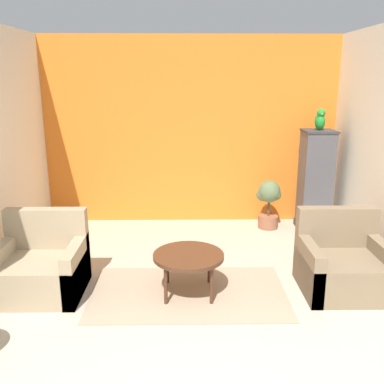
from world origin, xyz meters
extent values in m
cube|color=orange|center=(0.00, 3.83, 1.39)|extent=(4.46, 0.06, 2.77)
cube|color=gray|center=(-0.04, 1.43, 0.01)|extent=(2.02, 1.19, 0.01)
cylinder|color=#472819|center=(-0.04, 1.43, 0.42)|extent=(0.73, 0.73, 0.04)
cylinder|color=#472819|center=(-0.27, 1.21, 0.20)|extent=(0.04, 0.04, 0.40)
cylinder|color=#472819|center=(0.18, 1.21, 0.20)|extent=(0.04, 0.04, 0.40)
cylinder|color=#472819|center=(-0.27, 1.66, 0.20)|extent=(0.04, 0.04, 0.40)
cylinder|color=#472819|center=(0.18, 1.66, 0.20)|extent=(0.04, 0.04, 0.40)
cube|color=#9E896B|center=(-1.57, 1.46, 0.19)|extent=(0.87, 0.77, 0.39)
cube|color=#9E896B|center=(-1.57, 1.77, 0.61)|extent=(0.87, 0.14, 0.44)
cube|color=#9E896B|center=(-1.95, 1.46, 0.27)|extent=(0.12, 0.77, 0.54)
cube|color=#9E896B|center=(-1.20, 1.46, 0.27)|extent=(0.12, 0.77, 0.54)
cube|color=#7A664C|center=(1.58, 1.46, 0.19)|extent=(0.87, 0.77, 0.39)
cube|color=#7A664C|center=(1.58, 1.77, 0.61)|extent=(0.87, 0.14, 0.44)
cube|color=#7A664C|center=(1.20, 1.46, 0.27)|extent=(0.12, 0.77, 0.54)
cube|color=#7A664C|center=(1.95, 1.46, 0.27)|extent=(0.12, 0.77, 0.54)
cube|color=#353539|center=(1.80, 3.37, 0.05)|extent=(0.44, 0.44, 0.10)
cube|color=#4C4C51|center=(1.80, 3.37, 0.77)|extent=(0.42, 0.42, 1.33)
cube|color=#353539|center=(1.80, 3.37, 1.45)|extent=(0.44, 0.44, 0.03)
ellipsoid|color=#1E842D|center=(1.80, 3.37, 1.57)|extent=(0.14, 0.17, 0.22)
sphere|color=#1E842D|center=(1.80, 3.34, 1.70)|extent=(0.12, 0.12, 0.12)
cone|color=gold|center=(1.80, 3.29, 1.69)|extent=(0.05, 0.05, 0.05)
cone|color=#1E842D|center=(1.80, 3.44, 1.55)|extent=(0.07, 0.14, 0.19)
cylinder|color=brown|center=(1.16, 3.42, 0.09)|extent=(0.29, 0.29, 0.19)
cylinder|color=brown|center=(1.16, 3.42, 0.32)|extent=(0.03, 0.03, 0.26)
sphere|color=#566B47|center=(1.16, 3.42, 0.56)|extent=(0.32, 0.32, 0.32)
sphere|color=#566B47|center=(1.07, 3.45, 0.50)|extent=(0.19, 0.19, 0.19)
sphere|color=#566B47|center=(1.24, 3.40, 0.52)|extent=(0.18, 0.18, 0.18)
camera|label=1|loc=(-0.06, -2.59, 2.19)|focal=40.00mm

